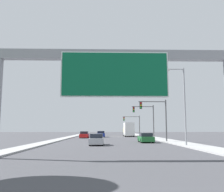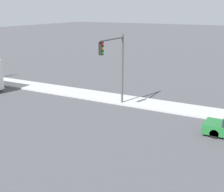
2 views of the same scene
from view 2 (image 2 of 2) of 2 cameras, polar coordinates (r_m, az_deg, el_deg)
name	(u,v)px [view 2 (image 2 of 2)]	position (r m, az deg, el deg)	size (l,w,h in m)	color
sidewalk_right	(33,86)	(36.94, -14.30, 1.78)	(3.00, 120.00, 0.15)	#A8A8A8
traffic_light_mid_block	(116,60)	(27.34, 0.69, 6.61)	(4.21, 0.32, 6.51)	#4C4C4F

